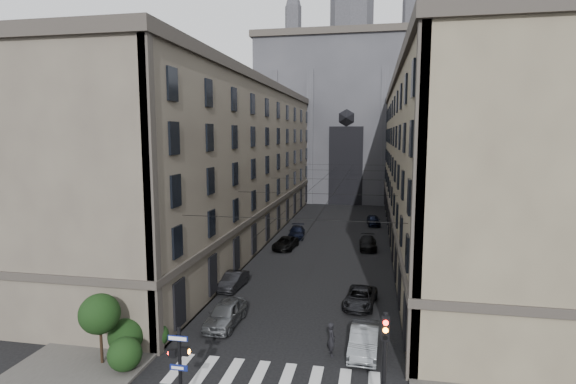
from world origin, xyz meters
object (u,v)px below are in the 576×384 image
Objects in this scene: traffic_light_right at (384,357)px; car_left_near at (226,314)px; car_right_midnear at (360,298)px; gothic_tower at (350,108)px; car_left_midnear at (233,281)px; car_left_far at (297,232)px; car_right_midfar at (368,243)px; car_right_near at (364,340)px; car_right_far at (373,220)px; pedestrian_signal_left at (180,363)px; car_left_midfar at (285,243)px; pedestrian at (331,339)px.

car_left_near is at bearing 138.77° from traffic_light_right.
car_right_midnear is at bearing 32.13° from car_left_near.
gothic_tower is 12.53× the size of car_right_midnear.
traffic_light_right is 19.88m from car_left_midnear.
car_right_midnear is at bearing -74.37° from car_left_far.
traffic_light_right is 1.14× the size of car_right_midfar.
car_left_near is 23.90m from car_right_midfar.
gothic_tower is 68.58m from car_right_near.
traffic_light_right is 36.46m from car_left_far.
car_left_near reaches higher than car_right_midnear.
car_left_near reaches higher than car_left_midnear.
traffic_light_right reaches higher than car_right_far.
gothic_tower is at bearing 94.03° from car_right_far.
pedestrian_signal_left is at bearing -106.88° from car_right_far.
car_left_midfar is 1.01× the size of car_right_midfar.
car_right_near is at bearing -63.10° from car_left_midfar.
car_right_near is 1.99m from pedestrian.
car_right_far is (9.28, 9.38, 0.04)m from car_left_far.
traffic_light_right reaches higher than car_right_midfar.
car_left_midnear is 13.62m from car_left_midfar.
pedestrian_signal_left is 32.46m from car_right_midfar.
traffic_light_right reaches higher than car_left_far.
car_left_midnear is at bearing 99.41° from pedestrian_signal_left.
car_left_midnear is at bearing 142.89° from car_right_near.
car_right_midfar is at bearing 69.69° from car_left_near.
gothic_tower is 47.19m from car_left_midfar.
traffic_light_right is 31.11m from car_left_midfar.
car_left_midfar is (1.71, 13.52, -0.03)m from car_left_midnear.
pedestrian reaches higher than car_left_midnear.
pedestrian_signal_left is (-3.51, -73.46, -15.48)m from gothic_tower.
car_left_near is at bearing 169.78° from car_right_near.
traffic_light_right is 14.25m from car_right_midnear.
pedestrian reaches higher than car_right_midfar.
traffic_light_right is 44.47m from car_right_far.
car_left_near is at bearing -111.12° from car_right_far.
pedestrian_signal_left is at bearing -94.99° from car_left_far.
car_left_near reaches higher than car_left_far.
car_right_midfar is (9.01, 1.68, 0.02)m from car_left_midfar.
gothic_tower is at bearing 100.63° from car_right_midnear.
car_right_midfar is (0.31, 17.05, 0.02)m from car_right_midnear.
car_right_midfar is at bearing -98.44° from car_right_far.
car_right_midfar is (10.71, 15.20, -0.01)m from car_left_midnear.
traffic_light_right is at bearing -49.06° from car_left_midnear.
car_left_near is 1.01× the size of car_left_far.
pedestrian_signal_left is at bearing -136.05° from car_right_near.
car_right_midnear is (7.71, 14.35, -1.68)m from pedestrian_signal_left.
car_right_far reaches higher than car_right_midnear.
gothic_tower reaches higher than car_left_near.
car_right_midnear is 1.11× the size of car_right_far.
pedestrian reaches higher than car_left_near.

